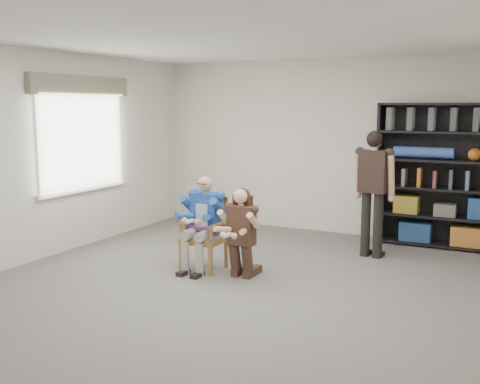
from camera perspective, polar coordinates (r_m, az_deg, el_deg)
The scene contains 8 objects.
room_shell at distance 5.95m, azimuth -0.89°, elevation 2.41°, with size 6.00×7.00×2.80m, color silver, non-canonical shape.
floor at distance 6.26m, azimuth -0.85°, elevation -10.43°, with size 6.00×7.00×0.01m, color #615F5A.
window_left at distance 8.45m, azimuth -15.68°, elevation 5.54°, with size 0.16×2.00×1.75m, color silver, non-canonical shape.
armchair at distance 7.10m, azimuth -3.71°, elevation -4.25°, with size 0.53×0.52×0.92m, color #A57E2F, non-canonical shape.
seated_man at distance 7.07m, azimuth -3.72°, elevation -3.16°, with size 0.52×0.72×1.20m, color navy, non-canonical shape.
kneeling_woman at distance 6.70m, azimuth 0.05°, elevation -4.24°, with size 0.46×0.74×1.10m, color #3B2A1F, non-canonical shape.
bookshelf at distance 8.64m, azimuth 19.65°, elevation 1.56°, with size 1.80×0.38×2.10m, color black, non-canonical shape.
standing_man at distance 7.80m, azimuth 13.35°, elevation -0.29°, with size 0.53×0.30×1.72m, color black, non-canonical shape.
Camera 1 is at (2.74, -5.23, 2.06)m, focal length 42.00 mm.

